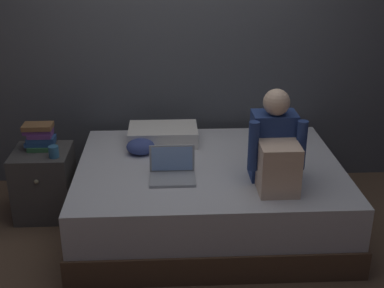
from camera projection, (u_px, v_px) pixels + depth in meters
name	position (u px, v px, depth m)	size (l,w,h in m)	color
ground_plane	(184.00, 247.00, 3.74)	(8.00, 8.00, 0.00)	brown
wall_back	(178.00, 31.00, 4.32)	(5.60, 0.10, 2.70)	#4C4F54
bed	(209.00, 195.00, 3.93)	(2.00, 1.50, 0.52)	brown
nightstand	(44.00, 183.00, 4.09)	(0.44, 0.46, 0.55)	#474442
person_sitting	(275.00, 149.00, 3.45)	(0.39, 0.44, 0.66)	navy
laptop	(172.00, 171.00, 3.59)	(0.32, 0.23, 0.22)	#9EA0A5
pillow	(163.00, 135.00, 4.20)	(0.56, 0.36, 0.13)	silver
book_stack	(40.00, 136.00, 3.98)	(0.23, 0.15, 0.21)	#387042
mug	(54.00, 152.00, 3.86)	(0.08, 0.08, 0.09)	teal
clothes_pile	(141.00, 145.00, 4.02)	(0.22, 0.32, 0.12)	#8E3D47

